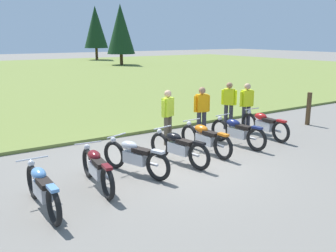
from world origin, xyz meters
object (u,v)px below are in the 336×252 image
object	(u,v)px
rider_near_row_end	(229,103)
rider_checking_bike	(247,104)
motorcycle_navy	(237,132)
rider_in_hivis_vest	(202,110)
trail_marker_post	(309,109)
motorcycle_black	(178,147)
rider_with_back_turned	(168,114)
motorcycle_maroon	(97,168)
motorcycle_sky_blue	(42,188)
motorcycle_red	(264,124)
motorcycle_silver	(135,156)
motorcycle_orange	(205,138)

from	to	relation	value
rider_near_row_end	rider_checking_bike	world-z (taller)	same
motorcycle_navy	rider_in_hivis_vest	size ratio (longest dim) A/B	1.26
rider_checking_bike	trail_marker_post	world-z (taller)	rider_checking_bike
motorcycle_black	rider_with_back_turned	bearing A→B (deg)	65.01
rider_with_back_turned	motorcycle_maroon	bearing A→B (deg)	-148.02
motorcycle_sky_blue	motorcycle_navy	world-z (taller)	same
motorcycle_sky_blue	rider_with_back_turned	distance (m)	5.11
motorcycle_sky_blue	motorcycle_red	xyz separation A→B (m)	(7.50, 1.37, 0.00)
motorcycle_red	rider_in_hivis_vest	bearing A→B (deg)	148.84
rider_with_back_turned	rider_checking_bike	world-z (taller)	same
motorcycle_maroon	trail_marker_post	bearing A→B (deg)	7.99
motorcycle_silver	motorcycle_orange	xyz separation A→B (m)	(2.45, 0.37, 0.00)
motorcycle_navy	motorcycle_sky_blue	bearing A→B (deg)	-169.25
rider_near_row_end	motorcycle_sky_blue	bearing A→B (deg)	-158.51
rider_with_back_turned	trail_marker_post	distance (m)	5.86
motorcycle_silver	motorcycle_navy	xyz separation A→B (m)	(3.73, 0.42, 0.00)
motorcycle_silver	motorcycle_red	xyz separation A→B (m)	(5.12, 0.62, 0.00)
motorcycle_navy	rider_with_back_turned	size ratio (longest dim) A/B	1.26
motorcycle_sky_blue	motorcycle_black	xyz separation A→B (m)	(3.70, 0.81, 0.00)
motorcycle_maroon	motorcycle_black	xyz separation A→B (m)	(2.39, 0.33, 0.00)
motorcycle_silver	motorcycle_navy	size ratio (longest dim) A/B	0.96
motorcycle_red	rider_near_row_end	world-z (taller)	rider_near_row_end
motorcycle_sky_blue	motorcycle_black	size ratio (longest dim) A/B	1.01
motorcycle_orange	motorcycle_sky_blue	bearing A→B (deg)	-167.07
motorcycle_orange	motorcycle_maroon	bearing A→B (deg)	-169.82
trail_marker_post	motorcycle_red	bearing A→B (deg)	-172.41
motorcycle_silver	rider_checking_bike	xyz separation A→B (m)	(5.27, 1.60, 0.51)
motorcycle_sky_blue	motorcycle_maroon	size ratio (longest dim) A/B	1.00
motorcycle_silver	motorcycle_maroon	bearing A→B (deg)	-166.13
motorcycle_silver	trail_marker_post	world-z (taller)	trail_marker_post
motorcycle_orange	rider_in_hivis_vest	world-z (taller)	rider_in_hivis_vest
motorcycle_orange	motorcycle_navy	bearing A→B (deg)	2.27
motorcycle_sky_blue	motorcycle_maroon	xyz separation A→B (m)	(1.30, 0.48, 0.00)
motorcycle_red	trail_marker_post	distance (m)	2.80
motorcycle_black	motorcycle_orange	bearing A→B (deg)	14.93
motorcycle_orange	trail_marker_post	bearing A→B (deg)	6.56
rider_with_back_turned	rider_in_hivis_vest	bearing A→B (deg)	-0.99
motorcycle_black	motorcycle_red	size ratio (longest dim) A/B	0.99
motorcycle_maroon	rider_near_row_end	distance (m)	6.51
motorcycle_silver	motorcycle_navy	distance (m)	3.75
rider_near_row_end	trail_marker_post	size ratio (longest dim) A/B	1.37
motorcycle_sky_blue	motorcycle_red	distance (m)	7.62
rider_near_row_end	rider_checking_bike	distance (m)	0.63
motorcycle_navy	rider_with_back_turned	xyz separation A→B (m)	(-1.65, 1.29, 0.51)
motorcycle_red	rider_checking_bike	world-z (taller)	rider_checking_bike
rider_in_hivis_vest	rider_near_row_end	xyz separation A→B (m)	(1.59, 0.46, 0.00)
motorcycle_navy	rider_in_hivis_vest	distance (m)	1.41
motorcycle_red	rider_in_hivis_vest	size ratio (longest dim) A/B	1.26
motorcycle_silver	motorcycle_red	distance (m)	5.15
motorcycle_black	rider_with_back_turned	size ratio (longest dim) A/B	1.25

